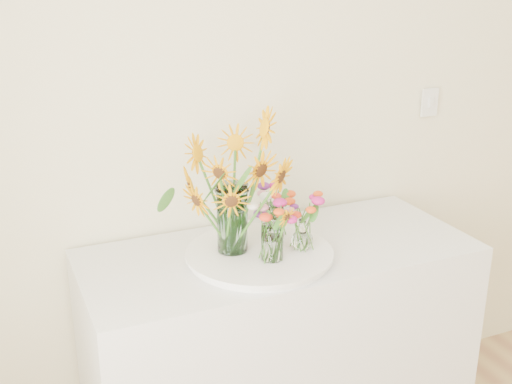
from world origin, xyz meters
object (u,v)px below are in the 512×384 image
at_px(tray, 259,256).
at_px(small_vase_b, 302,234).
at_px(small_vase_a, 272,243).
at_px(mason_jar, 232,219).
at_px(counter, 278,357).
at_px(small_vase_c, 274,221).

height_order(tray, small_vase_b, small_vase_b).
relative_size(small_vase_a, small_vase_b, 1.13).
height_order(mason_jar, small_vase_b, mason_jar).
height_order(counter, small_vase_a, small_vase_a).
xyz_separation_m(small_vase_a, small_vase_c, (0.09, 0.17, -0.00)).
xyz_separation_m(tray, small_vase_b, (0.15, -0.03, 0.07)).
height_order(tray, small_vase_c, small_vase_c).
bearing_deg(counter, mason_jar, -178.84).
distance_m(small_vase_a, small_vase_b, 0.14).
xyz_separation_m(small_vase_b, small_vase_c, (-0.04, 0.14, 0.01)).
xyz_separation_m(counter, small_vase_b, (0.04, -0.08, 0.53)).
xyz_separation_m(mason_jar, small_vase_a, (0.09, -0.12, -0.06)).
distance_m(mason_jar, small_vase_c, 0.20).
bearing_deg(small_vase_a, small_vase_b, 16.24).
relative_size(tray, small_vase_c, 3.89).
bearing_deg(small_vase_b, tray, 166.76).
bearing_deg(tray, small_vase_b, -13.24).
distance_m(tray, small_vase_b, 0.16).
bearing_deg(small_vase_a, tray, 100.68).
relative_size(mason_jar, small_vase_c, 1.96).
relative_size(mason_jar, small_vase_a, 1.92).
xyz_separation_m(tray, small_vase_c, (0.10, 0.10, 0.07)).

